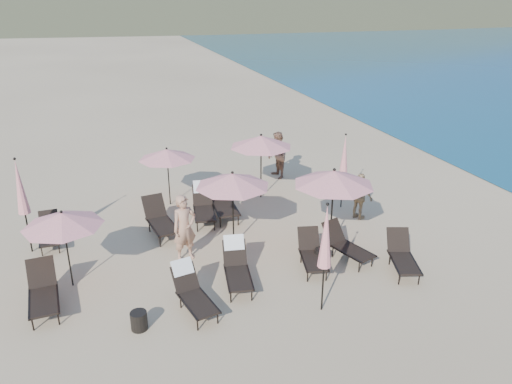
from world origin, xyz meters
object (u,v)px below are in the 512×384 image
object	(u,v)px
lounger_2	(237,265)
lounger_4	(346,244)
umbrella_open_1	(233,180)
umbrella_open_2	(334,178)
umbrella_closed_1	(344,157)
lounger_0	(43,291)
lounger_3	(312,253)
beachgoer_a	(184,228)
beachgoer_b	(278,155)
umbrella_open_4	(261,141)
side_table_1	(321,257)
umbrella_closed_2	(20,188)
lounger_5	(402,255)
lounger_7	(160,219)
umbrella_closed_0	(326,237)
lounger_8	(203,204)
side_table_0	(139,321)
umbrella_open_0	(62,220)
beachgoer_c	(360,196)
umbrella_open_3	(167,154)
lounger_1	(192,290)
lounger_6	(49,232)
lounger_9	(223,202)

from	to	relation	value
lounger_2	lounger_4	bearing A→B (deg)	13.52
umbrella_open_1	umbrella_open_2	xyz separation A→B (m)	(2.64, -1.05, 0.13)
lounger_4	umbrella_closed_1	xyz separation A→B (m)	(1.53, 3.24, 1.41)
lounger_0	lounger_3	world-z (taller)	lounger_0
beachgoer_a	beachgoer_b	world-z (taller)	beachgoer_a
umbrella_open_4	side_table_1	bearing A→B (deg)	-89.55
umbrella_closed_2	umbrella_open_2	bearing A→B (deg)	-16.51
lounger_5	lounger_7	bearing A→B (deg)	163.10
lounger_4	umbrella_closed_0	xyz separation A→B (m)	(-1.68, -2.02, 1.50)
lounger_0	side_table_1	xyz separation A→B (m)	(7.12, -0.19, -0.24)
umbrella_open_2	beachgoer_a	distance (m)	4.38
umbrella_open_2	umbrella_closed_0	bearing A→B (deg)	-119.49
lounger_8	beachgoer_b	world-z (taller)	beachgoer_b
umbrella_closed_0	umbrella_closed_2	size ratio (longest dim) A/B	0.97
side_table_0	side_table_1	bearing A→B (deg)	14.60
umbrella_open_0	beachgoer_c	xyz separation A→B (m)	(8.96, 1.29, -1.08)
umbrella_open_1	lounger_2	bearing A→B (deg)	-103.52
beachgoer_a	umbrella_open_1	bearing A→B (deg)	-1.79
lounger_4	lounger_5	distance (m)	1.54
lounger_2	umbrella_closed_0	xyz separation A→B (m)	(1.58, -1.76, 1.43)
umbrella_open_3	umbrella_closed_1	size ratio (longest dim) A/B	0.79
lounger_1	lounger_2	world-z (taller)	lounger_2
umbrella_open_3	lounger_6	bearing A→B (deg)	-154.35
umbrella_open_3	umbrella_open_2	bearing A→B (deg)	-49.56
umbrella_closed_2	lounger_1	bearing A→B (deg)	-47.13
lounger_0	lounger_8	world-z (taller)	lounger_8
lounger_9	umbrella_open_3	world-z (taller)	umbrella_open_3
lounger_0	umbrella_open_0	size ratio (longest dim) A/B	0.84
lounger_0	lounger_2	bearing A→B (deg)	-8.76
lounger_3	lounger_5	world-z (taller)	lounger_5
lounger_3	umbrella_closed_2	xyz separation A→B (m)	(-7.36, 3.32, 1.58)
lounger_8	umbrella_closed_1	size ratio (longest dim) A/B	0.70
umbrella_open_3	lounger_1	bearing A→B (deg)	-94.36
lounger_6	lounger_8	distance (m)	4.74
lounger_9	umbrella_closed_0	world-z (taller)	umbrella_closed_0
beachgoer_c	umbrella_open_4	bearing A→B (deg)	15.95
lounger_1	lounger_0	bearing A→B (deg)	149.78
lounger_2	beachgoer_c	distance (m)	5.51
lounger_3	umbrella_closed_1	xyz separation A→B (m)	(2.63, 3.37, 1.42)
lounger_7	umbrella_open_4	distance (m)	4.59
lounger_3	beachgoer_b	size ratio (longest dim) A/B	0.89
lounger_5	beachgoer_c	size ratio (longest dim) A/B	1.10
lounger_2	lounger_7	distance (m)	3.73
umbrella_open_0	beachgoer_a	size ratio (longest dim) A/B	1.10
lounger_4	umbrella_closed_0	distance (m)	3.02
side_table_0	beachgoer_c	distance (m)	8.37
lounger_6	lounger_7	bearing A→B (deg)	-7.97
lounger_6	lounger_9	distance (m)	5.43
umbrella_open_1	umbrella_open_2	bearing A→B (deg)	-21.76
lounger_3	side_table_0	xyz separation A→B (m)	(-4.77, -1.27, -0.20)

